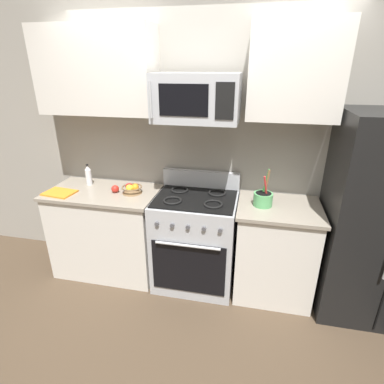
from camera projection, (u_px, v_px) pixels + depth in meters
ground_plane at (179, 330)px, 2.53m from camera, size 16.00×16.00×0.00m
wall_back at (203, 147)px, 2.97m from camera, size 8.00×0.10×2.60m
counter_left at (108, 231)px, 3.13m from camera, size 1.07×0.61×0.91m
range_oven at (195, 240)px, 2.95m from camera, size 0.76×0.66×1.09m
counter_right at (274, 250)px, 2.81m from camera, size 0.72×0.61×0.91m
refrigerator at (383, 220)px, 2.48m from camera, size 0.88×0.73×1.74m
microwave at (197, 98)px, 2.46m from camera, size 0.70×0.44×0.38m
upper_cabinets_left at (96, 71)px, 2.68m from camera, size 1.06×0.34×0.74m
upper_cabinets_right at (295, 72)px, 2.35m from camera, size 0.71×0.34×0.74m
utensil_crock at (263, 198)px, 2.63m from camera, size 0.17×0.17×0.33m
fruit_basket at (132, 189)px, 2.89m from camera, size 0.19×0.19×0.09m
apple_loose at (115, 189)px, 2.91m from camera, size 0.07×0.07×0.07m
cutting_board at (60, 193)px, 2.89m from camera, size 0.30×0.24×0.02m
bottle_vinegar at (88, 175)px, 3.08m from camera, size 0.06×0.06×0.22m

